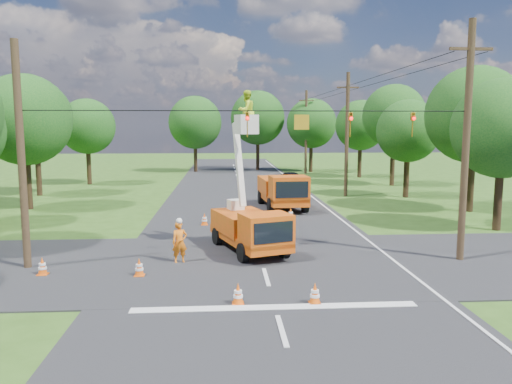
{
  "coord_description": "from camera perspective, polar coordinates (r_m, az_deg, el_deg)",
  "views": [
    {
      "loc": [
        -1.6,
        -18.15,
        5.67
      ],
      "look_at": [
        -0.04,
        5.17,
        2.6
      ],
      "focal_mm": 35.0,
      "sensor_mm": 36.0,
      "label": 1
    }
  ],
  "objects": [
    {
      "name": "edge_line",
      "position": [
        39.24,
        6.78,
        -0.88
      ],
      "size": [
        0.12,
        90.0,
        0.02
      ],
      "primitive_type": "cube",
      "color": "silver",
      "rests_on": "ground"
    },
    {
      "name": "pole_left",
      "position": [
        21.68,
        -25.25,
        3.68
      ],
      "size": [
        0.3,
        0.3,
        9.0
      ],
      "color": "#4C3823",
      "rests_on": "ground"
    },
    {
      "name": "stop_bar",
      "position": [
        16.07,
        2.19,
        -13.18
      ],
      "size": [
        9.0,
        0.45,
        0.02
      ],
      "primitive_type": "cube",
      "color": "silver",
      "rests_on": "ground"
    },
    {
      "name": "tree_far_c",
      "position": [
        63.14,
        6.35,
        7.78
      ],
      "size": [
        6.2,
        6.2,
        9.18
      ],
      "color": "#382616",
      "rests_on": "ground"
    },
    {
      "name": "tree_right_b",
      "position": [
        36.19,
        23.71,
        8.06
      ],
      "size": [
        6.4,
        6.4,
        9.65
      ],
      "color": "#382616",
      "rests_on": "ground"
    },
    {
      "name": "traffic_cone_1",
      "position": [
        16.41,
        6.75,
        -11.45
      ],
      "size": [
        0.38,
        0.38,
        0.71
      ],
      "color": "#F85B0D",
      "rests_on": "ground"
    },
    {
      "name": "tree_left_e",
      "position": [
        44.82,
        -23.9,
        7.89
      ],
      "size": [
        5.8,
        5.8,
        9.41
      ],
      "color": "#382616",
      "rests_on": "ground"
    },
    {
      "name": "traffic_cone_7",
      "position": [
        35.69,
        4.02,
        -1.1
      ],
      "size": [
        0.38,
        0.38,
        0.71
      ],
      "color": "#F85B0D",
      "rests_on": "ground"
    },
    {
      "name": "tree_far_b",
      "position": [
        65.33,
        0.2,
        8.47
      ],
      "size": [
        7.0,
        7.0,
        10.32
      ],
      "color": "#382616",
      "rests_on": "ground"
    },
    {
      "name": "tree_left_d",
      "position": [
        37.62,
        -24.93,
        7.48
      ],
      "size": [
        6.2,
        6.2,
        9.24
      ],
      "color": "#382616",
      "rests_on": "ground"
    },
    {
      "name": "distant_car",
      "position": [
        47.81,
        4.12,
        1.5
      ],
      "size": [
        2.29,
        4.35,
        1.41
      ],
      "primitive_type": "imported",
      "rotation": [
        0.0,
        0.0,
        0.16
      ],
      "color": "black",
      "rests_on": "ground"
    },
    {
      "name": "second_truck",
      "position": [
        34.62,
        3.05,
        0.2
      ],
      "size": [
        3.07,
        6.8,
        2.48
      ],
      "rotation": [
        0.0,
        0.0,
        0.08
      ],
      "color": "#EA4C10",
      "rests_on": "ground"
    },
    {
      "name": "road_main",
      "position": [
        38.6,
        -1.42,
        -0.97
      ],
      "size": [
        12.0,
        100.0,
        0.06
      ],
      "primitive_type": "cube",
      "color": "black",
      "rests_on": "ground"
    },
    {
      "name": "pole_right_mid",
      "position": [
        41.41,
        10.35,
        6.58
      ],
      "size": [
        1.8,
        0.3,
        10.0
      ],
      "color": "#4C3823",
      "rests_on": "ground"
    },
    {
      "name": "traffic_cone_5",
      "position": [
        20.96,
        -23.23,
        -7.81
      ],
      "size": [
        0.38,
        0.38,
        0.71
      ],
      "color": "#F85B0D",
      "rests_on": "ground"
    },
    {
      "name": "road_cross",
      "position": [
        21.0,
        0.69,
        -8.19
      ],
      "size": [
        56.0,
        10.0,
        0.07
      ],
      "primitive_type": "cube",
      "color": "black",
      "rests_on": "ground"
    },
    {
      "name": "pole_right_near",
      "position": [
        22.55,
        22.89,
        5.47
      ],
      "size": [
        1.8,
        0.3,
        10.0
      ],
      "color": "#4C3823",
      "rests_on": "ground"
    },
    {
      "name": "ground_worker",
      "position": [
        21.13,
        -8.72,
        -5.7
      ],
      "size": [
        0.74,
        0.6,
        1.76
      ],
      "primitive_type": "imported",
      "rotation": [
        0.0,
        0.0,
        0.32
      ],
      "color": "#D95C12",
      "rests_on": "ground"
    },
    {
      "name": "traffic_cone_0",
      "position": [
        16.27,
        -2.07,
        -11.57
      ],
      "size": [
        0.38,
        0.38,
        0.71
      ],
      "color": "#F85B0D",
      "rests_on": "ground"
    },
    {
      "name": "tree_right_e",
      "position": [
        57.26,
        11.87,
        7.46
      ],
      "size": [
        5.6,
        5.6,
        8.63
      ],
      "color": "#382616",
      "rests_on": "ground"
    },
    {
      "name": "traffic_cone_3",
      "position": [
        30.72,
        3.98,
        -2.5
      ],
      "size": [
        0.38,
        0.38,
        0.71
      ],
      "color": "#F85B0D",
      "rests_on": "ground"
    },
    {
      "name": "tree_left_f",
      "position": [
        51.86,
        -18.73,
        7.1
      ],
      "size": [
        5.4,
        5.4,
        8.4
      ],
      "color": "#382616",
      "rests_on": "ground"
    },
    {
      "name": "tree_right_d",
      "position": [
        49.93,
        15.51,
        8.36
      ],
      "size": [
        6.0,
        6.0,
        9.7
      ],
      "color": "#382616",
      "rests_on": "ground"
    },
    {
      "name": "traffic_cone_2",
      "position": [
        25.71,
        3.93,
        -4.46
      ],
      "size": [
        0.38,
        0.38,
        0.71
      ],
      "color": "#F85B0D",
      "rests_on": "ground"
    },
    {
      "name": "ground",
      "position": [
        38.6,
        -1.42,
        -0.97
      ],
      "size": [
        140.0,
        140.0,
        0.0
      ],
      "primitive_type": "plane",
      "color": "#2F4F17",
      "rests_on": "ground"
    },
    {
      "name": "bucket_truck",
      "position": [
        22.57,
        -0.7,
        -2.88
      ],
      "size": [
        3.64,
        5.8,
        7.29
      ],
      "rotation": [
        0.0,
        0.0,
        0.33
      ],
      "color": "#EA4C10",
      "rests_on": "ground"
    },
    {
      "name": "signal_span",
      "position": [
        20.51,
        6.99,
        8.01
      ],
      "size": [
        18.0,
        0.29,
        1.07
      ],
      "color": "black",
      "rests_on": "ground"
    },
    {
      "name": "tree_right_c",
      "position": [
        41.86,
        16.99,
        6.66
      ],
      "size": [
        5.0,
        5.0,
        7.83
      ],
      "color": "#382616",
      "rests_on": "ground"
    },
    {
      "name": "pole_right_far",
      "position": [
        61.0,
        5.74,
        6.91
      ],
      "size": [
        1.8,
        0.3,
        10.0
      ],
      "color": "#4C3823",
      "rests_on": "ground"
    },
    {
      "name": "tree_right_a",
      "position": [
        30.2,
        26.35,
        6.51
      ],
      "size": [
        5.4,
        5.4,
        8.28
      ],
      "color": "#382616",
      "rests_on": "ground"
    },
    {
      "name": "traffic_cone_8",
      "position": [
        28.99,
        -5.91,
        -3.12
      ],
      "size": [
        0.38,
        0.38,
        0.71
      ],
      "color": "#F85B0D",
      "rests_on": "ground"
    },
    {
      "name": "traffic_cone_4",
      "position": [
        19.68,
        -13.2,
        -8.38
      ],
      "size": [
        0.38,
        0.38,
        0.71
      ],
      "color": "#F85B0D",
      "rests_on": "ground"
    },
    {
      "name": "tree_far_a",
      "position": [
        63.25,
        -6.98,
        7.89
      ],
      "size": [
        6.6,
        6.6,
        9.5
      ],
      "color": "#382616",
      "rests_on": "ground"
    }
  ]
}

